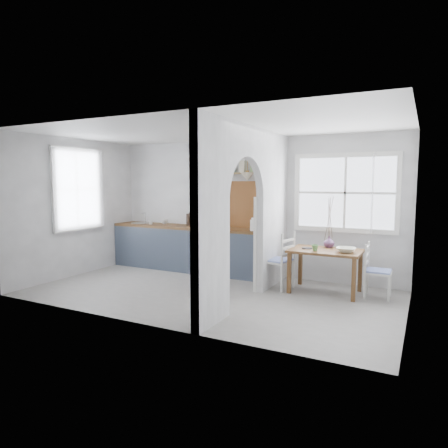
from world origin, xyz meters
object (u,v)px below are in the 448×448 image
at_px(chair_left, 277,260).
at_px(vase, 329,242).
at_px(dining_table, 325,271).
at_px(chair_right, 378,271).
at_px(kettle, 254,224).

bearing_deg(chair_left, vase, 125.62).
relative_size(dining_table, vase, 6.06).
bearing_deg(dining_table, vase, 91.05).
relative_size(dining_table, chair_left, 1.16).
height_order(dining_table, chair_right, chair_right).
relative_size(chair_left, kettle, 4.09).
height_order(chair_right, vase, vase).
distance_m(dining_table, kettle, 1.56).
relative_size(chair_left, chair_right, 1.15).
xyz_separation_m(chair_left, vase, (0.78, 0.35, 0.31)).
height_order(dining_table, chair_left, chair_left).
distance_m(chair_left, vase, 0.91).
xyz_separation_m(chair_right, vase, (-0.80, 0.18, 0.37)).
height_order(dining_table, vase, vase).
bearing_deg(vase, kettle, 178.28).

